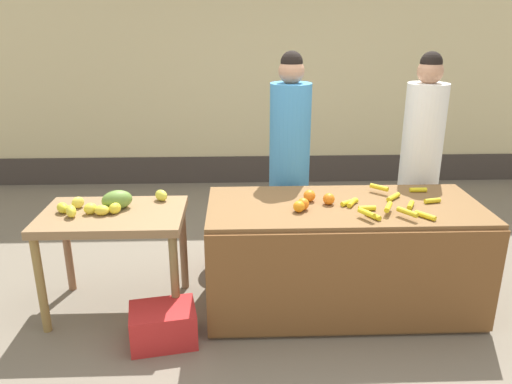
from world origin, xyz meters
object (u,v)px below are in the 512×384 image
(vendor_woman_blue_shirt, at_px, (289,163))
(produce_crate, at_px, (163,325))
(vendor_woman_white_shirt, at_px, (420,162))
(produce_sack, at_px, (222,243))

(vendor_woman_blue_shirt, distance_m, produce_crate, 1.69)
(vendor_woman_white_shirt, relative_size, produce_crate, 4.22)
(produce_sack, bearing_deg, vendor_woman_blue_shirt, 6.58)
(vendor_woman_blue_shirt, relative_size, vendor_woman_white_shirt, 1.00)
(produce_crate, distance_m, produce_sack, 1.13)
(vendor_woman_blue_shirt, xyz_separation_m, produce_sack, (-0.58, -0.07, -0.70))
(vendor_woman_blue_shirt, xyz_separation_m, vendor_woman_white_shirt, (1.13, 0.02, -0.00))
(vendor_woman_white_shirt, distance_m, produce_crate, 2.52)
(vendor_woman_white_shirt, height_order, produce_crate, vendor_woman_white_shirt)
(vendor_woman_white_shirt, relative_size, produce_sack, 3.77)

